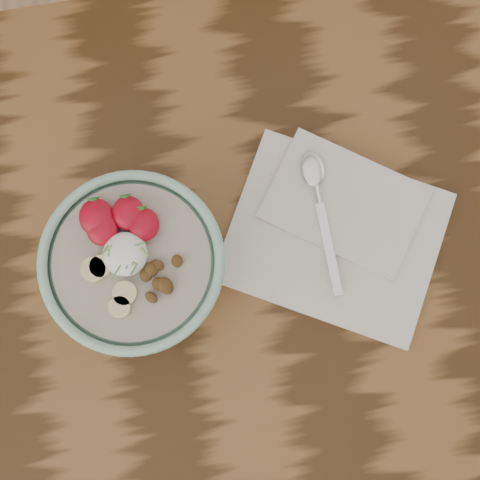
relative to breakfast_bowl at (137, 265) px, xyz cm
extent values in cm
cube|color=#38210E|center=(0.23, -5.92, -9.14)|extent=(160.00, 90.00, 4.00)
cylinder|color=#8CBCA7|center=(0.03, -0.10, -6.48)|extent=(9.27, 9.27, 1.32)
torus|color=#8CBCA7|center=(0.03, -0.10, 4.34)|extent=(21.09, 21.09, 1.21)
cylinder|color=#B7AA98|center=(0.03, -0.10, 3.68)|extent=(17.89, 17.89, 1.10)
ellipsoid|color=white|center=(-0.38, 0.68, 5.19)|extent=(5.00, 5.00, 2.75)
ellipsoid|color=#9E0717|center=(-2.94, 5.32, 5.30)|extent=(3.89, 4.28, 2.14)
cone|color=#286623|center=(-2.94, 7.08, 5.60)|extent=(1.40, 1.03, 1.52)
ellipsoid|color=#9E0717|center=(0.59, 5.21, 5.23)|extent=(3.64, 4.00, 2.00)
cone|color=#286623|center=(0.59, 6.85, 5.53)|extent=(1.40, 1.03, 1.52)
ellipsoid|color=#9E0717|center=(2.15, 3.64, 5.19)|extent=(3.48, 3.83, 1.91)
cone|color=#286623|center=(2.15, 5.21, 5.49)|extent=(1.40, 1.03, 1.52)
ellipsoid|color=#9E0717|center=(-2.49, 3.99, 5.22)|extent=(3.61, 3.97, 1.99)
cone|color=#286623|center=(-2.49, 5.61, 5.52)|extent=(1.40, 1.03, 1.52)
cylinder|color=beige|center=(-4.17, -0.35, 4.63)|extent=(2.85, 2.85, 0.70)
cylinder|color=beige|center=(-3.32, -0.13, 4.63)|extent=(2.51, 2.51, 0.70)
cylinder|color=beige|center=(-1.88, -4.96, 4.63)|extent=(2.44, 2.44, 0.70)
cylinder|color=beige|center=(-1.12, -3.53, 4.63)|extent=(2.72, 2.72, 0.70)
ellipsoid|color=brown|center=(2.72, -3.14, 4.78)|extent=(1.51, 1.63, 1.21)
ellipsoid|color=brown|center=(3.47, -3.48, 4.99)|extent=(2.40, 2.65, 1.10)
ellipsoid|color=brown|center=(2.18, -1.41, 4.84)|extent=(1.77, 2.00, 1.27)
ellipsoid|color=brown|center=(1.50, -1.96, 4.77)|extent=(1.73, 1.82, 0.90)
ellipsoid|color=brown|center=(2.87, -1.07, 4.79)|extent=(2.03, 1.94, 0.87)
ellipsoid|color=brown|center=(5.13, -0.97, 4.75)|extent=(1.44, 1.64, 0.85)
ellipsoid|color=brown|center=(1.73, -4.49, 4.78)|extent=(1.84, 1.90, 0.96)
cylinder|color=#56903D|center=(0.46, -0.42, 6.23)|extent=(1.08, 1.07, 0.23)
cylinder|color=#56903D|center=(1.26, 1.33, 6.23)|extent=(1.82, 0.36, 0.24)
cylinder|color=#56903D|center=(-1.82, 1.16, 6.23)|extent=(0.76, 1.23, 0.22)
cylinder|color=#56903D|center=(-1.43, -1.27, 6.23)|extent=(1.35, 1.59, 0.25)
cylinder|color=#56903D|center=(-0.30, 1.05, 6.23)|extent=(1.20, 0.49, 0.22)
cylinder|color=#56903D|center=(-0.01, -0.59, 6.23)|extent=(0.82, 1.06, 0.22)
cylinder|color=#56903D|center=(0.44, -1.38, 6.23)|extent=(0.88, 1.00, 0.22)
cylinder|color=#56903D|center=(-0.02, 0.49, 6.23)|extent=(1.86, 0.72, 0.25)
cylinder|color=#56903D|center=(0.27, -0.02, 6.23)|extent=(0.42, 1.54, 0.23)
cylinder|color=#56903D|center=(-2.31, 1.36, 6.23)|extent=(0.95, 0.97, 0.22)
cylinder|color=#56903D|center=(1.93, 0.42, 6.23)|extent=(0.91, 1.23, 0.23)
cylinder|color=#56903D|center=(-1.46, 0.97, 6.23)|extent=(1.34, 0.85, 0.23)
cube|color=silver|center=(24.79, 0.35, -6.63)|extent=(33.34, 31.40, 1.01)
cube|color=silver|center=(26.81, 4.40, -5.82)|extent=(23.30, 21.84, 0.61)
cube|color=silver|center=(23.61, -1.18, -5.34)|extent=(1.34, 11.96, 0.36)
cylinder|color=silver|center=(23.49, 6.35, -5.16)|extent=(0.78, 3.13, 0.73)
ellipsoid|color=silver|center=(23.44, 9.34, -5.03)|extent=(3.26, 4.82, 0.99)
camera|label=1|loc=(10.42, -11.63, 78.22)|focal=50.00mm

